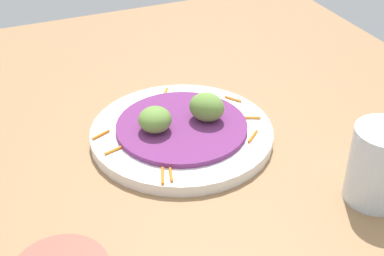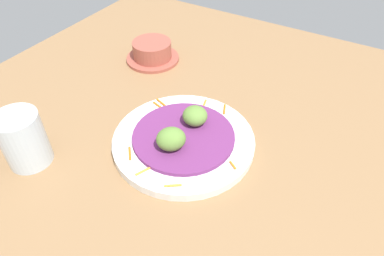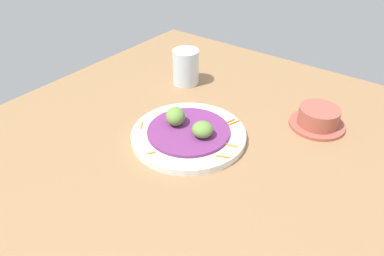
{
  "view_description": "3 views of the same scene",
  "coord_description": "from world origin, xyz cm",
  "px_view_note": "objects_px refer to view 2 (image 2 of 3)",
  "views": [
    {
      "loc": [
        21.36,
        62.22,
        49.2
      ],
      "look_at": [
        -4.93,
        0.54,
        4.86
      ],
      "focal_mm": 51.53,
      "sensor_mm": 36.0,
      "label": 1
    },
    {
      "loc": [
        -44.82,
        -27.39,
        49.8
      ],
      "look_at": [
        -2.78,
        -2.54,
        5.72
      ],
      "focal_mm": 32.52,
      "sensor_mm": 36.0,
      "label": 2
    },
    {
      "loc": [
        37.94,
        -56.33,
        53.2
      ],
      "look_at": [
        -2.48,
        -2.25,
        6.07
      ],
      "focal_mm": 33.49,
      "sensor_mm": 36.0,
      "label": 3
    }
  ],
  "objects_px": {
    "main_plate": "(184,141)",
    "guac_scoop_center": "(171,139)",
    "water_glass": "(23,139)",
    "guac_scoop_left": "(195,116)",
    "terracotta_bowl": "(152,52)"
  },
  "relations": [
    {
      "from": "guac_scoop_left",
      "to": "terracotta_bowl",
      "type": "relative_size",
      "value": 0.36
    },
    {
      "from": "main_plate",
      "to": "terracotta_bowl",
      "type": "height_order",
      "value": "terracotta_bowl"
    },
    {
      "from": "guac_scoop_center",
      "to": "water_glass",
      "type": "bearing_deg",
      "value": 122.09
    },
    {
      "from": "main_plate",
      "to": "guac_scoop_left",
      "type": "xyz_separation_m",
      "value": [
        0.04,
        -0.0,
        0.03
      ]
    },
    {
      "from": "main_plate",
      "to": "guac_scoop_left",
      "type": "bearing_deg",
      "value": -1.75
    },
    {
      "from": "main_plate",
      "to": "guac_scoop_center",
      "type": "relative_size",
      "value": 5.09
    },
    {
      "from": "main_plate",
      "to": "guac_scoop_center",
      "type": "distance_m",
      "value": 0.06
    },
    {
      "from": "main_plate",
      "to": "guac_scoop_left",
      "type": "distance_m",
      "value": 0.05
    },
    {
      "from": "main_plate",
      "to": "water_glass",
      "type": "xyz_separation_m",
      "value": [
        -0.18,
        0.22,
        0.04
      ]
    },
    {
      "from": "guac_scoop_center",
      "to": "main_plate",
      "type": "bearing_deg",
      "value": -1.75
    },
    {
      "from": "guac_scoop_left",
      "to": "water_glass",
      "type": "height_order",
      "value": "water_glass"
    },
    {
      "from": "main_plate",
      "to": "guac_scoop_center",
      "type": "height_order",
      "value": "guac_scoop_center"
    },
    {
      "from": "terracotta_bowl",
      "to": "water_glass",
      "type": "relative_size",
      "value": 1.31
    },
    {
      "from": "terracotta_bowl",
      "to": "guac_scoop_left",
      "type": "bearing_deg",
      "value": -128.38
    },
    {
      "from": "guac_scoop_center",
      "to": "water_glass",
      "type": "relative_size",
      "value": 0.52
    }
  ]
}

